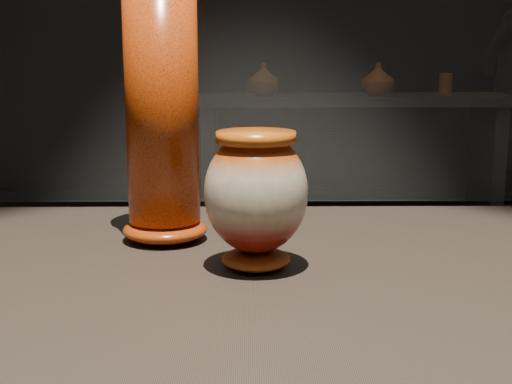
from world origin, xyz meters
TOP-DOWN VIEW (x-y plane):
  - main_vase at (-0.09, 0.03)m, footprint 0.17×0.17m
  - tall_vase at (-0.23, 0.17)m, footprint 0.14×0.14m
  - back_shelf at (0.51, 3.46)m, footprint 2.00×0.60m
  - back_vase_left at (-0.01, 3.41)m, footprint 0.26×0.26m
  - back_vase_mid at (0.67, 3.42)m, footprint 0.21×0.21m
  - back_vase_right at (1.09, 3.45)m, footprint 0.08×0.08m
  - visitor at (1.84, 4.40)m, footprint 0.78×0.76m

SIDE VIEW (x-z plane):
  - back_shelf at x=0.51m, z-range 0.19..1.09m
  - visitor at x=1.84m, z-range 0.00..1.81m
  - back_vase_right at x=1.09m, z-range 0.90..1.03m
  - back_vase_left at x=-0.01m, z-range 0.90..1.09m
  - back_vase_mid at x=0.67m, z-range 0.90..1.09m
  - main_vase at x=-0.09m, z-range 0.91..1.09m
  - tall_vase at x=-0.23m, z-range 0.89..1.30m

